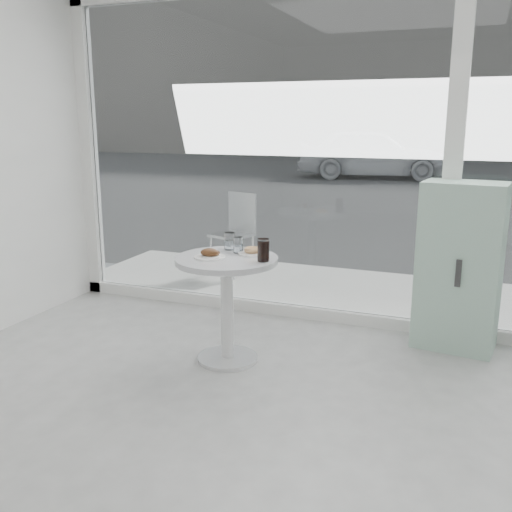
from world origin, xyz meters
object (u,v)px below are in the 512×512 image
at_px(mint_cabinet, 459,267).
at_px(plate_fritter, 210,254).
at_px(main_table, 227,287).
at_px(plate_donut, 252,252).
at_px(cola_glass, 263,250).
at_px(patio_chair, 236,228).
at_px(water_tumbler_a, 230,242).
at_px(car_white, 372,153).
at_px(water_tumbler_b, 238,246).

height_order(mint_cabinet, plate_fritter, mint_cabinet).
relative_size(main_table, mint_cabinet, 0.61).
height_order(plate_donut, cola_glass, cola_glass).
bearing_deg(patio_chair, main_table, -51.69).
distance_m(main_table, patio_chair, 2.24).
relative_size(mint_cabinet, water_tumbler_a, 9.79).
xyz_separation_m(main_table, mint_cabinet, (1.51, 0.88, 0.08)).
relative_size(mint_cabinet, cola_glass, 8.15).
distance_m(plate_donut, water_tumbler_a, 0.23).
height_order(patio_chair, plate_fritter, patio_chair).
bearing_deg(car_white, patio_chair, 173.06).
bearing_deg(car_white, cola_glass, 177.26).
height_order(plate_fritter, cola_glass, cola_glass).
xyz_separation_m(main_table, patio_chair, (-0.83, 2.09, -0.00)).
distance_m(plate_fritter, plate_donut, 0.31).
xyz_separation_m(mint_cabinet, water_tumbler_a, (-1.59, -0.66, 0.19)).
xyz_separation_m(plate_donut, water_tumbler_a, (-0.21, 0.08, 0.04)).
bearing_deg(plate_fritter, patio_chair, 108.87).
bearing_deg(plate_fritter, water_tumbler_a, 85.68).
xyz_separation_m(plate_fritter, cola_glass, (0.37, 0.05, 0.05)).
bearing_deg(patio_chair, mint_cabinet, -10.59).
height_order(patio_chair, car_white, car_white).
bearing_deg(water_tumbler_a, main_table, -71.85).
height_order(mint_cabinet, car_white, car_white).
bearing_deg(plate_donut, patio_chair, 116.40).
bearing_deg(water_tumbler_a, car_white, 95.72).
distance_m(car_white, water_tumbler_b, 13.44).
distance_m(water_tumbler_a, cola_glass, 0.42).
relative_size(plate_donut, cola_glass, 1.27).
xyz_separation_m(water_tumbler_a, water_tumbler_b, (0.10, -0.07, -0.01)).
relative_size(car_white, plate_fritter, 19.64).
relative_size(car_white, water_tumbler_a, 33.13).
relative_size(plate_fritter, water_tumbler_b, 1.89).
distance_m(patio_chair, cola_glass, 2.39).
height_order(plate_donut, water_tumbler_a, water_tumbler_a).
height_order(car_white, plate_fritter, car_white).
distance_m(main_table, mint_cabinet, 1.75).
xyz_separation_m(plate_fritter, water_tumbler_a, (0.02, 0.28, 0.03)).
xyz_separation_m(car_white, plate_donut, (1.54, -13.38, 0.06)).
distance_m(mint_cabinet, plate_donut, 1.57).
relative_size(patio_chair, water_tumbler_a, 6.79).
relative_size(water_tumbler_a, cola_glass, 0.83).
relative_size(car_white, water_tumbler_b, 37.13).
height_order(plate_donut, water_tumbler_b, water_tumbler_b).
relative_size(plate_fritter, cola_glass, 1.41).
relative_size(main_table, water_tumbler_b, 6.67).
bearing_deg(plate_donut, plate_fritter, -138.01).
distance_m(car_white, cola_glass, 13.64).
height_order(main_table, water_tumbler_b, water_tumbler_b).
bearing_deg(patio_chair, cola_glass, -45.52).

